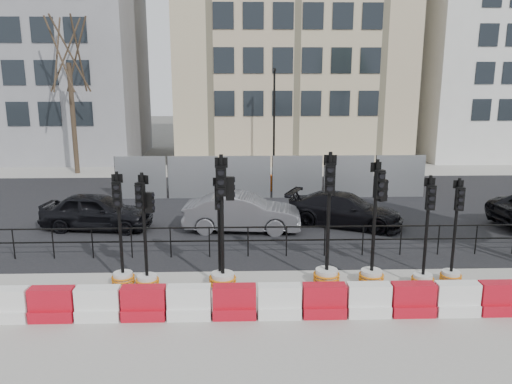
{
  "coord_description": "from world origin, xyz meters",
  "views": [
    {
      "loc": [
        -1.4,
        -13.56,
        5.5
      ],
      "look_at": [
        -0.9,
        3.0,
        1.68
      ],
      "focal_mm": 35.0,
      "sensor_mm": 36.0,
      "label": 1
    }
  ],
  "objects_px": {
    "traffic_signal_a": "(122,263)",
    "car_a": "(97,211)",
    "car_c": "(344,210)",
    "traffic_signal_h": "(452,263)",
    "traffic_signal_d": "(223,258)"
  },
  "relations": [
    {
      "from": "traffic_signal_a",
      "to": "car_a",
      "type": "relative_size",
      "value": 0.75
    },
    {
      "from": "traffic_signal_a",
      "to": "traffic_signal_h",
      "type": "bearing_deg",
      "value": -5.82
    },
    {
      "from": "traffic_signal_a",
      "to": "car_a",
      "type": "height_order",
      "value": "traffic_signal_a"
    },
    {
      "from": "traffic_signal_h",
      "to": "car_a",
      "type": "height_order",
      "value": "traffic_signal_h"
    },
    {
      "from": "traffic_signal_d",
      "to": "traffic_signal_h",
      "type": "relative_size",
      "value": 1.23
    },
    {
      "from": "car_c",
      "to": "traffic_signal_h",
      "type": "bearing_deg",
      "value": -137.75
    },
    {
      "from": "traffic_signal_a",
      "to": "car_c",
      "type": "distance_m",
      "value": 8.91
    },
    {
      "from": "traffic_signal_d",
      "to": "car_c",
      "type": "bearing_deg",
      "value": 52.92
    },
    {
      "from": "traffic_signal_a",
      "to": "car_c",
      "type": "xyz_separation_m",
      "value": [
        7.09,
        5.4,
        -0.02
      ]
    },
    {
      "from": "traffic_signal_d",
      "to": "car_a",
      "type": "height_order",
      "value": "traffic_signal_d"
    },
    {
      "from": "traffic_signal_h",
      "to": "car_c",
      "type": "height_order",
      "value": "traffic_signal_h"
    },
    {
      "from": "traffic_signal_h",
      "to": "traffic_signal_a",
      "type": "bearing_deg",
      "value": -179.61
    },
    {
      "from": "traffic_signal_d",
      "to": "traffic_signal_h",
      "type": "xyz_separation_m",
      "value": [
        6.19,
        0.15,
        -0.25
      ]
    },
    {
      "from": "traffic_signal_h",
      "to": "car_c",
      "type": "relative_size",
      "value": 0.63
    },
    {
      "from": "traffic_signal_a",
      "to": "car_a",
      "type": "distance_m",
      "value": 5.65
    }
  ]
}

